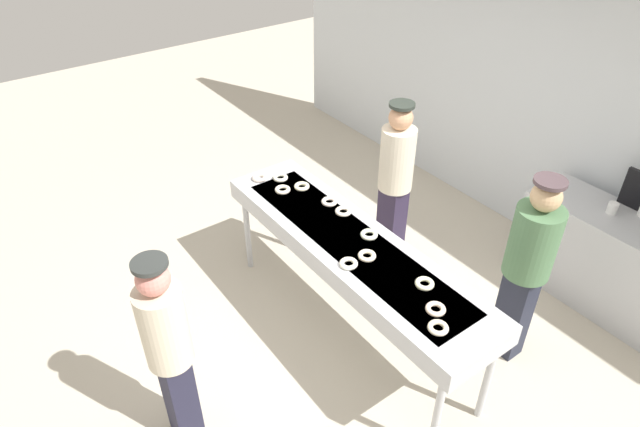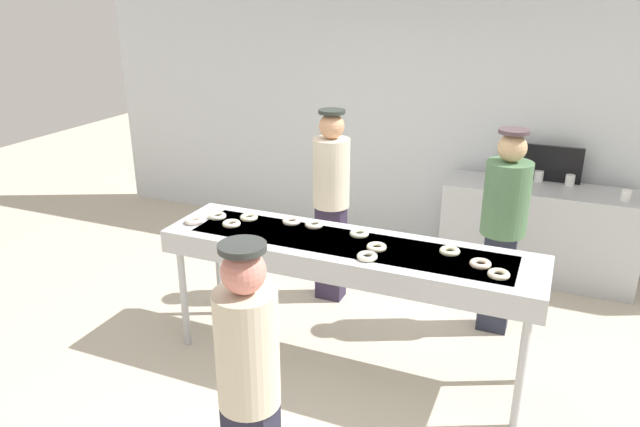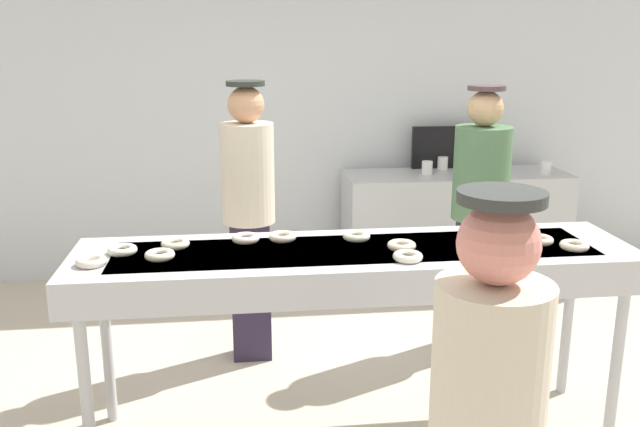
{
  "view_description": "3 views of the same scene",
  "coord_description": "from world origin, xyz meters",
  "px_view_note": "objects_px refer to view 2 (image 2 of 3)",
  "views": [
    {
      "loc": [
        2.59,
        -2.21,
        3.68
      ],
      "look_at": [
        -0.3,
        -0.09,
        1.13
      ],
      "focal_mm": 30.97,
      "sensor_mm": 36.0,
      "label": 1
    },
    {
      "loc": [
        1.32,
        -3.64,
        2.68
      ],
      "look_at": [
        -0.25,
        0.08,
        1.15
      ],
      "focal_mm": 33.5,
      "sensor_mm": 36.0,
      "label": 2
    },
    {
      "loc": [
        -0.54,
        -3.13,
        2.01
      ],
      "look_at": [
        -0.18,
        -0.04,
        1.19
      ],
      "focal_mm": 38.57,
      "sensor_mm": 36.0,
      "label": 3
    }
  ],
  "objects_px": {
    "sugar_donut_0": "(291,221)",
    "sugar_donut_11": "(377,247)",
    "sugar_donut_4": "(217,216)",
    "paper_cup_3": "(517,179)",
    "sugar_donut_8": "(359,234)",
    "sugar_donut_2": "(231,224)",
    "sugar_donut_7": "(480,264)",
    "prep_counter": "(538,232)",
    "paper_cup_0": "(626,196)",
    "sugar_donut_6": "(194,221)",
    "sugar_donut_9": "(450,251)",
    "worker_baker": "(331,197)",
    "sugar_donut_1": "(499,274)",
    "worker_assistant": "(504,220)",
    "paper_cup_1": "(539,176)",
    "sugar_donut_3": "(249,217)",
    "sugar_donut_5": "(314,225)",
    "fryer_conveyor": "(348,254)",
    "paper_cup_2": "(570,180)",
    "customer_waiting": "(249,385)",
    "sugar_donut_10": "(367,256)",
    "menu_display": "(548,163)"
  },
  "relations": [
    {
      "from": "sugar_donut_0",
      "to": "sugar_donut_11",
      "type": "distance_m",
      "value": 0.78
    },
    {
      "from": "sugar_donut_4",
      "to": "paper_cup_3",
      "type": "relative_size",
      "value": 1.34
    },
    {
      "from": "sugar_donut_4",
      "to": "sugar_donut_8",
      "type": "distance_m",
      "value": 1.14
    },
    {
      "from": "sugar_donut_2",
      "to": "sugar_donut_7",
      "type": "distance_m",
      "value": 1.85
    },
    {
      "from": "sugar_donut_8",
      "to": "paper_cup_3",
      "type": "relative_size",
      "value": 1.34
    },
    {
      "from": "prep_counter",
      "to": "paper_cup_0",
      "type": "bearing_deg",
      "value": -10.1
    },
    {
      "from": "prep_counter",
      "to": "sugar_donut_2",
      "type": "bearing_deg",
      "value": -134.29
    },
    {
      "from": "sugar_donut_0",
      "to": "paper_cup_0",
      "type": "distance_m",
      "value": 3.02
    },
    {
      "from": "sugar_donut_6",
      "to": "sugar_donut_7",
      "type": "bearing_deg",
      "value": 2.15
    },
    {
      "from": "sugar_donut_9",
      "to": "worker_baker",
      "type": "distance_m",
      "value": 1.46
    },
    {
      "from": "sugar_donut_4",
      "to": "sugar_donut_8",
      "type": "bearing_deg",
      "value": 4.93
    },
    {
      "from": "sugar_donut_1",
      "to": "paper_cup_0",
      "type": "xyz_separation_m",
      "value": [
        0.83,
        2.13,
        -0.05
      ]
    },
    {
      "from": "sugar_donut_2",
      "to": "worker_assistant",
      "type": "height_order",
      "value": "worker_assistant"
    },
    {
      "from": "worker_assistant",
      "to": "paper_cup_1",
      "type": "height_order",
      "value": "worker_assistant"
    },
    {
      "from": "sugar_donut_3",
      "to": "worker_baker",
      "type": "distance_m",
      "value": 0.88
    },
    {
      "from": "sugar_donut_7",
      "to": "sugar_donut_5",
      "type": "bearing_deg",
      "value": 170.74
    },
    {
      "from": "paper_cup_1",
      "to": "sugar_donut_11",
      "type": "bearing_deg",
      "value": -111.07
    },
    {
      "from": "sugar_donut_8",
      "to": "sugar_donut_5",
      "type": "bearing_deg",
      "value": 174.93
    },
    {
      "from": "fryer_conveyor",
      "to": "paper_cup_2",
      "type": "relative_size",
      "value": 26.36
    },
    {
      "from": "sugar_donut_7",
      "to": "sugar_donut_8",
      "type": "distance_m",
      "value": 0.91
    },
    {
      "from": "worker_assistant",
      "to": "customer_waiting",
      "type": "distance_m",
      "value": 2.67
    },
    {
      "from": "sugar_donut_3",
      "to": "sugar_donut_7",
      "type": "xyz_separation_m",
      "value": [
        1.79,
        -0.15,
        0.0
      ]
    },
    {
      "from": "sugar_donut_9",
      "to": "worker_baker",
      "type": "relative_size",
      "value": 0.08
    },
    {
      "from": "sugar_donut_4",
      "to": "sugar_donut_1",
      "type": "bearing_deg",
      "value": -4.89
    },
    {
      "from": "sugar_donut_10",
      "to": "paper_cup_3",
      "type": "relative_size",
      "value": 1.34
    },
    {
      "from": "sugar_donut_2",
      "to": "sugar_donut_10",
      "type": "height_order",
      "value": "same"
    },
    {
      "from": "sugar_donut_1",
      "to": "paper_cup_2",
      "type": "bearing_deg",
      "value": 81.6
    },
    {
      "from": "sugar_donut_3",
      "to": "sugar_donut_7",
      "type": "bearing_deg",
      "value": -4.74
    },
    {
      "from": "sugar_donut_4",
      "to": "sugar_donut_8",
      "type": "xyz_separation_m",
      "value": [
        1.14,
        0.1,
        0.0
      ]
    },
    {
      "from": "sugar_donut_11",
      "to": "prep_counter",
      "type": "height_order",
      "value": "sugar_donut_11"
    },
    {
      "from": "fryer_conveyor",
      "to": "paper_cup_3",
      "type": "relative_size",
      "value": 26.36
    },
    {
      "from": "sugar_donut_8",
      "to": "sugar_donut_10",
      "type": "relative_size",
      "value": 1.0
    },
    {
      "from": "paper_cup_0",
      "to": "menu_display",
      "type": "height_order",
      "value": "menu_display"
    },
    {
      "from": "paper_cup_3",
      "to": "menu_display",
      "type": "height_order",
      "value": "menu_display"
    },
    {
      "from": "paper_cup_2",
      "to": "menu_display",
      "type": "relative_size",
      "value": 0.16
    },
    {
      "from": "menu_display",
      "to": "sugar_donut_2",
      "type": "bearing_deg",
      "value": -131.28
    },
    {
      "from": "sugar_donut_5",
      "to": "prep_counter",
      "type": "xyz_separation_m",
      "value": [
        1.53,
        1.94,
        -0.56
      ]
    },
    {
      "from": "paper_cup_3",
      "to": "prep_counter",
      "type": "bearing_deg",
      "value": -2.13
    },
    {
      "from": "sugar_donut_11",
      "to": "sugar_donut_9",
      "type": "bearing_deg",
      "value": 15.16
    },
    {
      "from": "sugar_donut_2",
      "to": "paper_cup_3",
      "type": "bearing_deg",
      "value": 49.36
    },
    {
      "from": "sugar_donut_2",
      "to": "paper_cup_3",
      "type": "xyz_separation_m",
      "value": [
        1.87,
        2.18,
        -0.05
      ]
    },
    {
      "from": "sugar_donut_6",
      "to": "sugar_donut_1",
      "type": "bearing_deg",
      "value": -0.75
    },
    {
      "from": "sugar_donut_9",
      "to": "customer_waiting",
      "type": "distance_m",
      "value": 1.79
    },
    {
      "from": "sugar_donut_6",
      "to": "worker_assistant",
      "type": "relative_size",
      "value": 0.08
    },
    {
      "from": "worker_baker",
      "to": "sugar_donut_7",
      "type": "bearing_deg",
      "value": 149.43
    },
    {
      "from": "sugar_donut_6",
      "to": "sugar_donut_8",
      "type": "height_order",
      "value": "same"
    },
    {
      "from": "sugar_donut_3",
      "to": "paper_cup_1",
      "type": "distance_m",
      "value": 2.96
    },
    {
      "from": "sugar_donut_6",
      "to": "worker_baker",
      "type": "bearing_deg",
      "value": 54.86
    },
    {
      "from": "sugar_donut_1",
      "to": "paper_cup_3",
      "type": "bearing_deg",
      "value": 92.69
    },
    {
      "from": "sugar_donut_4",
      "to": "paper_cup_0",
      "type": "relative_size",
      "value": 1.34
    }
  ]
}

